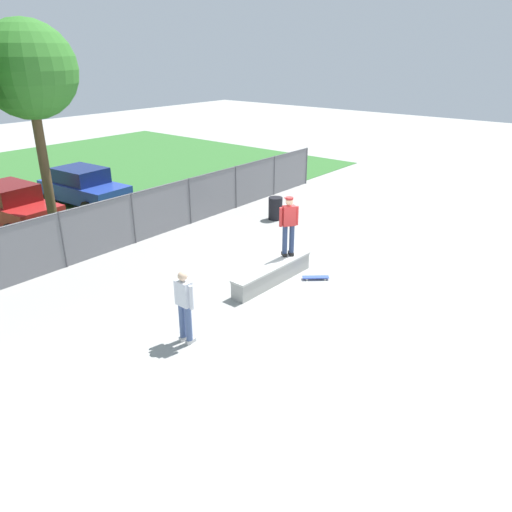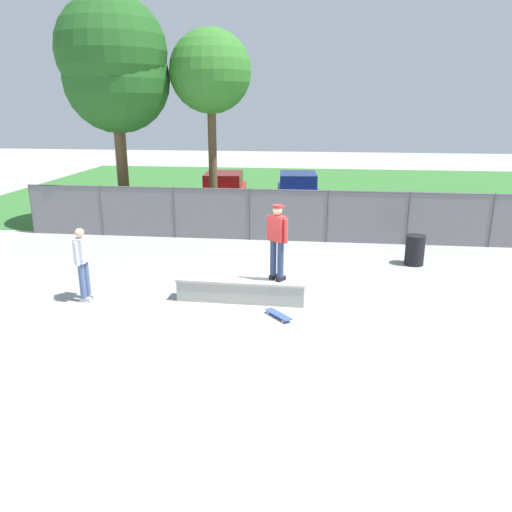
% 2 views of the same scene
% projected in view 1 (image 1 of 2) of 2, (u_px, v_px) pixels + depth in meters
% --- Properties ---
extents(ground_plane, '(80.00, 80.00, 0.00)m').
position_uv_depth(ground_plane, '(303.00, 278.00, 14.80)').
color(ground_plane, '#9E9E99').
extents(grass_strip, '(30.92, 20.00, 0.02)m').
position_uv_depth(grass_strip, '(27.00, 187.00, 24.43)').
color(grass_strip, '#336B2D').
rests_on(grass_strip, ground).
extents(concrete_ledge, '(3.15, 0.56, 0.56)m').
position_uv_depth(concrete_ledge, '(273.00, 274.00, 14.38)').
color(concrete_ledge, '#999993').
rests_on(concrete_ledge, ground).
extents(skateboarder, '(0.51, 0.42, 1.84)m').
position_uv_depth(skateboarder, '(289.00, 224.00, 14.54)').
color(skateboarder, black).
rests_on(skateboarder, concrete_ledge).
extents(skateboard, '(0.68, 0.73, 0.09)m').
position_uv_depth(skateboard, '(316.00, 277.00, 14.66)').
color(skateboard, '#334CB2').
rests_on(skateboard, ground).
extents(chainlink_fence, '(18.99, 0.07, 1.82)m').
position_uv_depth(chainlink_fence, '(163.00, 207.00, 18.05)').
color(chainlink_fence, '#4C4C51').
rests_on(chainlink_fence, ground).
extents(tree_mid, '(3.03, 3.03, 7.29)m').
position_uv_depth(tree_mid, '(28.00, 72.00, 15.31)').
color(tree_mid, brown).
rests_on(tree_mid, ground).
extents(car_red, '(2.24, 4.31, 1.66)m').
position_uv_depth(car_red, '(11.00, 206.00, 18.76)').
color(car_red, '#B21E1E').
rests_on(car_red, ground).
extents(car_blue, '(2.24, 4.31, 1.66)m').
position_uv_depth(car_blue, '(84.00, 187.00, 21.31)').
color(car_blue, '#233D9E').
rests_on(car_blue, ground).
extents(bystander, '(0.28, 0.60, 1.82)m').
position_uv_depth(bystander, '(184.00, 304.00, 11.18)').
color(bystander, beige).
rests_on(bystander, ground).
extents(trash_bin, '(0.56, 0.56, 0.90)m').
position_uv_depth(trash_bin, '(275.00, 208.00, 19.73)').
color(trash_bin, black).
rests_on(trash_bin, ground).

